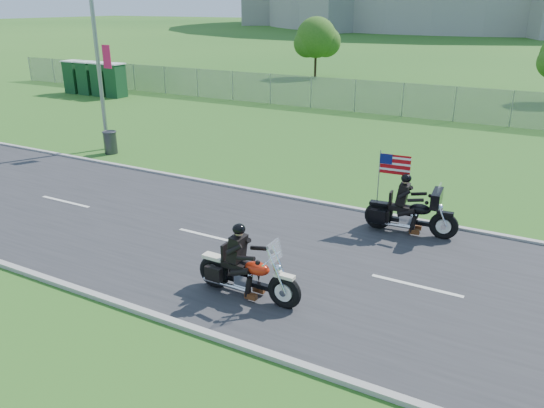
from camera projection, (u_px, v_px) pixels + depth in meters
The scene contains 14 objects.
ground at pixel (271, 252), 14.52m from camera, with size 420.00×420.00×0.00m, color #1F4D18.
road at pixel (271, 252), 14.52m from camera, with size 120.00×8.00×0.04m, color #28282B.
curb_north at pixel (328, 204), 17.83m from camera, with size 120.00×0.18×0.12m, color #9E9B93.
curb_south at pixel (178, 324), 11.18m from camera, with size 120.00×0.18×0.12m, color #9E9B93.
fence at pixel (355, 96), 32.81m from camera, with size 60.00×0.03×2.00m, color gray.
streetlight at pixel (98, 21), 22.98m from camera, with size 0.90×2.46×10.00m.
porta_toilet_a at pixel (116, 81), 37.91m from camera, with size 1.10×1.10×2.30m, color #133E1E.
porta_toilet_b at pixel (101, 80), 38.54m from camera, with size 1.10×1.10×2.30m, color #133E1E.
porta_toilet_c at pixel (87, 79), 39.16m from camera, with size 1.10×1.10×2.30m, color #133E1E.
porta_toilet_d at pixel (74, 77), 39.79m from camera, with size 1.10×1.10×2.30m, color #133E1E.
tree_fence_mid at pixel (317, 40), 47.52m from camera, with size 3.96×3.69×5.30m.
motorcycle_lead at pixel (246, 275), 12.12m from camera, with size 2.71×0.64×1.82m.
motorcycle_follow at pixel (410, 214), 15.46m from camera, with size 2.74×0.91×2.28m.
trash_can at pixel (110, 143), 23.87m from camera, with size 0.57×0.57×0.99m, color #313135.
Camera 1 is at (6.31, -11.48, 6.40)m, focal length 35.00 mm.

